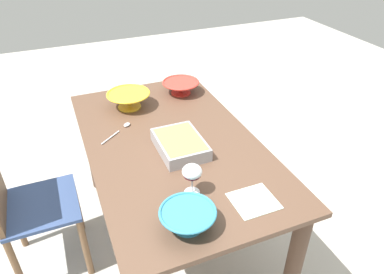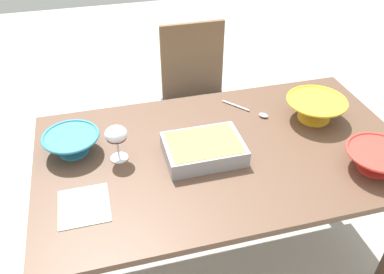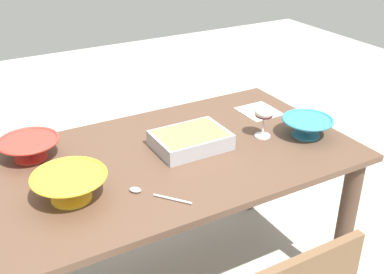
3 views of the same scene
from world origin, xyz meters
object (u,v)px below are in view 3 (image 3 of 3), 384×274
at_px(wine_glass, 264,114).
at_px(serving_spoon, 147,193).
at_px(dining_table, 174,181).
at_px(small_bowl, 307,126).
at_px(mixing_bowl, 70,185).
at_px(napkin, 259,111).
at_px(serving_bowl, 29,148).
at_px(casserole_dish, 191,139).

relative_size(wine_glass, serving_spoon, 0.76).
xyz_separation_m(dining_table, wine_glass, (0.41, -0.05, 0.24)).
relative_size(dining_table, small_bowl, 6.65).
distance_m(mixing_bowl, napkin, 1.06).
xyz_separation_m(mixing_bowl, serving_bowl, (-0.06, 0.36, -0.01)).
xyz_separation_m(dining_table, serving_bowl, (-0.51, 0.25, 0.18)).
relative_size(wine_glass, serving_bowl, 0.62).
relative_size(dining_table, serving_bowl, 6.15).
relative_size(small_bowl, napkin, 1.20).
height_order(small_bowl, serving_bowl, serving_bowl).
bearing_deg(napkin, serving_spoon, -153.42).
bearing_deg(serving_spoon, serving_bowl, 122.75).
bearing_deg(serving_bowl, wine_glass, -18.06).
bearing_deg(serving_bowl, small_bowl, -19.58).
height_order(dining_table, mixing_bowl, mixing_bowl).
distance_m(casserole_dish, mixing_bowl, 0.56).
bearing_deg(napkin, serving_bowl, 175.73).
distance_m(wine_glass, casserole_dish, 0.34).
bearing_deg(mixing_bowl, serving_bowl, 99.32).
xyz_separation_m(small_bowl, serving_spoon, (-0.80, -0.08, -0.04)).
relative_size(casserole_dish, serving_bowl, 1.26).
xyz_separation_m(dining_table, napkin, (0.56, 0.17, 0.14)).
bearing_deg(serving_spoon, mixing_bowl, 156.28).
xyz_separation_m(small_bowl, napkin, (-0.02, 0.31, -0.05)).
distance_m(small_bowl, serving_spoon, 0.80).
bearing_deg(serving_bowl, casserole_dish, -21.22).
distance_m(serving_bowl, napkin, 1.08).
bearing_deg(mixing_bowl, wine_glass, 3.87).
height_order(casserole_dish, serving_bowl, serving_bowl).
height_order(dining_table, serving_spoon, serving_spoon).
xyz_separation_m(mixing_bowl, napkin, (1.02, 0.28, -0.05)).
distance_m(dining_table, mixing_bowl, 0.51).
height_order(casserole_dish, napkin, casserole_dish).
bearing_deg(small_bowl, casserole_dish, 162.47).
bearing_deg(serving_spoon, napkin, 26.58).
distance_m(small_bowl, napkin, 0.32).
distance_m(dining_table, wine_glass, 0.48).
bearing_deg(napkin, mixing_bowl, -164.51).
xyz_separation_m(wine_glass, mixing_bowl, (-0.87, -0.06, -0.05)).
xyz_separation_m(wine_glass, napkin, (0.15, 0.22, -0.11)).
bearing_deg(small_bowl, serving_bowl, 160.42).
bearing_deg(serving_spoon, casserole_dish, 37.34).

